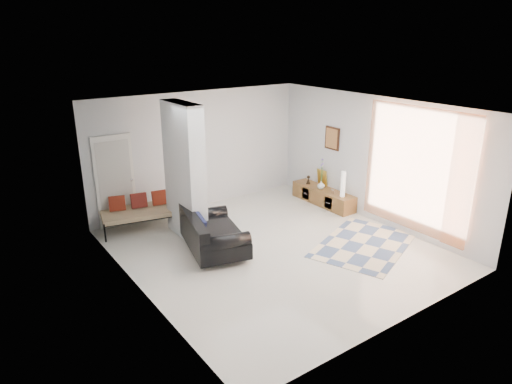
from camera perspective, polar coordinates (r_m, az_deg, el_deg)
floor at (r=9.14m, az=2.35°, el=-7.10°), size 6.00×6.00×0.00m
ceiling at (r=8.28m, az=2.61°, el=10.52°), size 6.00×6.00×0.00m
wall_back at (r=11.04m, az=-7.13°, el=5.20°), size 6.00×0.00×6.00m
wall_front at (r=6.66m, az=18.53°, el=-5.33°), size 6.00×0.00×6.00m
wall_left at (r=7.35m, az=-14.77°, el=-2.62°), size 0.00×6.00×6.00m
wall_right at (r=10.46m, az=14.51°, el=3.94°), size 0.00×6.00×6.00m
partition_column at (r=9.35m, az=-8.94°, el=2.53°), size 0.35×1.20×2.80m
hallway_door at (r=10.32m, az=-17.22°, el=1.27°), size 0.85×0.06×2.04m
curtain at (r=9.71m, az=19.35°, el=2.59°), size 0.00×2.55×2.55m
wall_art at (r=11.22m, az=9.51°, el=6.64°), size 0.04×0.45×0.55m
media_console at (r=11.49m, az=8.39°, el=-0.52°), size 0.45×1.85×0.80m
loveseat at (r=8.96m, az=-5.68°, el=-5.27°), size 1.37×1.88×0.76m
daybed at (r=10.24m, az=-13.41°, el=-2.15°), size 2.13×1.24×0.77m
area_rug at (r=9.56m, az=13.37°, el=-6.37°), size 2.73×2.29×0.01m
cylinder_lamp at (r=10.87m, az=10.83°, el=0.99°), size 0.11×0.11×0.61m
bronze_figurine at (r=11.71m, az=6.56°, el=1.53°), size 0.12×0.12×0.22m
vase at (r=11.39m, az=8.14°, el=0.88°), size 0.20×0.20×0.20m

